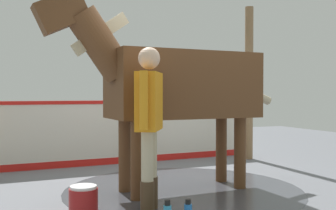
# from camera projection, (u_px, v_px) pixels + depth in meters

# --- Properties ---
(ground_plane) EXTENTS (16.00, 16.00, 0.02)m
(ground_plane) POSITION_uv_depth(u_px,v_px,m) (181.00, 186.00, 5.69)
(ground_plane) COLOR slate
(wet_patch) EXTENTS (3.16, 3.16, 0.00)m
(wet_patch) POSITION_uv_depth(u_px,v_px,m) (183.00, 189.00, 5.43)
(wet_patch) COLOR #42444C
(wet_patch) RESTS_ON ground
(barrier_wall) EXTENTS (4.72, 0.23, 1.16)m
(barrier_wall) POSITION_uv_depth(u_px,v_px,m) (127.00, 134.00, 7.51)
(barrier_wall) COLOR silver
(barrier_wall) RESTS_ON ground
(roof_post_far) EXTENTS (0.16, 0.16, 2.97)m
(roof_post_far) POSITION_uv_depth(u_px,v_px,m) (249.00, 83.00, 7.96)
(roof_post_far) COLOR olive
(roof_post_far) RESTS_ON ground
(horse) EXTENTS (3.34, 0.92, 2.50)m
(horse) POSITION_uv_depth(u_px,v_px,m) (174.00, 84.00, 5.33)
(horse) COLOR brown
(horse) RESTS_ON ground
(handler) EXTENTS (0.45, 0.62, 1.78)m
(handler) POSITION_uv_depth(u_px,v_px,m) (149.00, 116.00, 4.40)
(handler) COLOR #47331E
(handler) RESTS_ON ground
(wash_bucket) EXTENTS (0.31, 0.31, 0.30)m
(wash_bucket) POSITION_uv_depth(u_px,v_px,m) (83.00, 200.00, 4.33)
(wash_bucket) COLOR maroon
(wash_bucket) RESTS_ON ground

